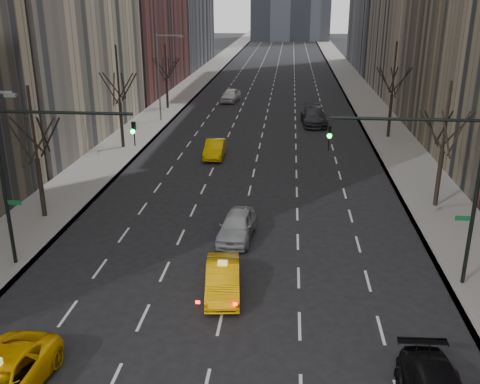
# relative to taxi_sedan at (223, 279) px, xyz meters

# --- Properties ---
(sidewalk_left) EXTENTS (4.50, 320.00, 0.15)m
(sidewalk_left) POSITION_rel_taxi_sedan_xyz_m (-12.08, 59.72, -0.63)
(sidewalk_left) COLOR slate
(sidewalk_left) RESTS_ON ground
(sidewalk_right) EXTENTS (4.50, 320.00, 0.15)m
(sidewalk_right) POSITION_rel_taxi_sedan_xyz_m (12.42, 59.72, -0.63)
(sidewalk_right) COLOR slate
(sidewalk_right) RESTS_ON ground
(tree_lw_b) EXTENTS (3.36, 3.50, 7.82)m
(tree_lw_b) POSITION_rel_taxi_sedan_xyz_m (-11.83, 7.72, 3.02)
(tree_lw_b) COLOR black
(tree_lw_b) RESTS_ON ground
(tree_lw_c) EXTENTS (3.36, 3.50, 8.74)m
(tree_lw_c) POSITION_rel_taxi_sedan_xyz_m (-11.83, 23.72, 3.34)
(tree_lw_c) COLOR black
(tree_lw_c) RESTS_ON ground
(tree_lw_d) EXTENTS (3.36, 3.50, 7.36)m
(tree_lw_d) POSITION_rel_taxi_sedan_xyz_m (-11.83, 41.72, 2.86)
(tree_lw_d) COLOR black
(tree_lw_d) RESTS_ON ground
(tree_rw_b) EXTENTS (3.36, 3.50, 7.82)m
(tree_rw_b) POSITION_rel_taxi_sedan_xyz_m (12.17, 11.72, 3.02)
(tree_rw_b) COLOR black
(tree_rw_b) RESTS_ON ground
(tree_rw_c) EXTENTS (3.36, 3.50, 8.74)m
(tree_rw_c) POSITION_rel_taxi_sedan_xyz_m (12.17, 29.72, 3.34)
(tree_rw_c) COLOR black
(tree_rw_c) RESTS_ON ground
(traffic_mast_left) EXTENTS (6.69, 0.39, 8.00)m
(traffic_mast_left) POSITION_rel_taxi_sedan_xyz_m (-8.93, 1.71, 4.79)
(traffic_mast_left) COLOR black
(traffic_mast_left) RESTS_ON ground
(traffic_mast_right) EXTENTS (6.69, 0.39, 8.00)m
(traffic_mast_right) POSITION_rel_taxi_sedan_xyz_m (9.28, 1.71, 4.79)
(traffic_mast_right) COLOR black
(traffic_mast_right) RESTS_ON ground
(streetlight_far) EXTENTS (2.83, 0.22, 9.00)m
(streetlight_far) POSITION_rel_taxi_sedan_xyz_m (-10.67, 34.72, 4.92)
(streetlight_far) COLOR slate
(streetlight_far) RESTS_ON ground
(taxi_sedan) EXTENTS (1.94, 4.39, 1.40)m
(taxi_sedan) POSITION_rel_taxi_sedan_xyz_m (0.00, 0.00, 0.00)
(taxi_sedan) COLOR #F2A705
(taxi_sedan) RESTS_ON ground
(silver_sedan_ahead) EXTENTS (2.12, 4.54, 1.50)m
(silver_sedan_ahead) POSITION_rel_taxi_sedan_xyz_m (0.06, 5.90, 0.05)
(silver_sedan_ahead) COLOR #96999E
(silver_sedan_ahead) RESTS_ON ground
(far_taxi) EXTENTS (1.60, 4.38, 1.43)m
(far_taxi) POSITION_rel_taxi_sedan_xyz_m (-3.35, 21.73, 0.02)
(far_taxi) COLOR #E0AD04
(far_taxi) RESTS_ON ground
(far_suv_grey) EXTENTS (2.91, 6.29, 1.78)m
(far_suv_grey) POSITION_rel_taxi_sedan_xyz_m (5.32, 34.87, 0.19)
(far_suv_grey) COLOR #2D2D32
(far_suv_grey) RESTS_ON ground
(far_car_white) EXTENTS (2.51, 4.96, 1.62)m
(far_car_white) POSITION_rel_taxi_sedan_xyz_m (-4.81, 47.20, 0.11)
(far_car_white) COLOR silver
(far_car_white) RESTS_ON ground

